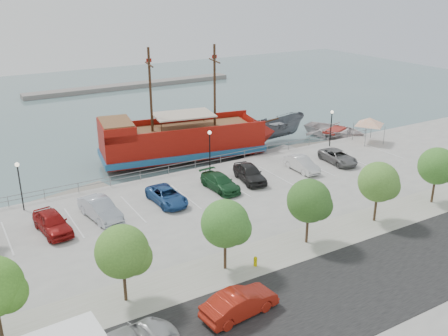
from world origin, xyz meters
TOP-DOWN VIEW (x-y plane):
  - ground at (0.00, 0.00)m, footprint 160.00×160.00m
  - land_slab at (0.00, -21.00)m, footprint 100.00×58.00m
  - street at (0.00, -16.00)m, footprint 100.00×8.00m
  - sidewalk at (0.00, -10.00)m, footprint 100.00×4.00m
  - seawall_railing at (0.00, 7.80)m, footprint 50.00×0.06m
  - far_shore at (10.00, 55.00)m, footprint 40.00×3.00m
  - pirate_ship at (1.89, 13.33)m, footprint 21.37×9.00m
  - patrol_boat at (13.64, 13.68)m, footprint 8.02×3.33m
  - speedboat at (20.89, 10.94)m, footprint 8.24×9.50m
  - dock_west at (-13.45, 9.20)m, footprint 7.75×3.90m
  - dock_mid at (9.44, 9.20)m, footprint 7.91×3.87m
  - dock_east at (16.09, 9.20)m, footprint 7.09×3.14m
  - canopy_tent at (20.98, 5.35)m, footprint 4.89×4.89m
  - street_sedan at (-9.78, -14.66)m, footprint 4.92×2.19m
  - fire_hydrant at (-6.09, -10.80)m, footprint 0.26×0.26m
  - lamp_post_left at (-18.00, 6.50)m, footprint 0.36×0.36m
  - lamp_post_mid at (0.00, 6.50)m, footprint 0.36×0.36m
  - lamp_post_right at (16.00, 6.50)m, footprint 0.36×0.36m
  - tree_b at (-14.85, -10.07)m, footprint 3.30×3.20m
  - tree_c at (-7.85, -10.07)m, footprint 3.30×3.20m
  - tree_d at (-0.85, -10.07)m, footprint 3.30×3.20m
  - tree_e at (6.15, -10.07)m, footprint 3.30×3.20m
  - tree_f at (13.15, -10.07)m, footprint 3.30×3.20m
  - parked_car_a at (-16.75, 1.24)m, footprint 2.50×5.01m
  - parked_car_b at (-12.86, 1.69)m, footprint 2.52×5.22m
  - parked_car_c at (-6.96, 1.67)m, footprint 2.46×4.95m
  - parked_car_d at (-1.47, 1.90)m, footprint 2.26×4.98m
  - parked_car_e at (2.02, 2.24)m, footprint 2.73×5.11m
  - parked_car_f at (8.09, 1.86)m, footprint 1.62×4.42m
  - parked_car_g at (12.91, 1.77)m, footprint 2.63×5.00m

SIDE VIEW (x-z plane):
  - ground at x=0.00m, z-range -1.00..-1.00m
  - dock_east at x=16.09m, z-range -1.00..-0.61m
  - dock_west at x=-13.45m, z-range -1.00..-0.57m
  - dock_mid at x=9.44m, z-range -1.00..-0.57m
  - land_slab at x=0.00m, z-range -1.20..0.00m
  - far_shore at x=10.00m, z-range -1.00..-0.20m
  - speedboat at x=20.89m, z-range -1.00..0.65m
  - street at x=0.00m, z-range -0.01..0.03m
  - sidewalk at x=0.00m, z-range -0.01..0.04m
  - fire_hydrant at x=-6.09m, z-range 0.03..0.79m
  - seawall_railing at x=0.00m, z-range 0.03..1.03m
  - patrol_boat at x=13.64m, z-range -1.00..2.05m
  - parked_car_g at x=12.91m, z-range 0.00..1.34m
  - parked_car_c at x=-6.96m, z-range 0.00..1.35m
  - parked_car_d at x=-1.47m, z-range 0.00..1.41m
  - parked_car_f at x=8.09m, z-range 0.00..1.45m
  - street_sedan at x=-9.78m, z-range 0.00..1.57m
  - parked_car_a at x=-16.75m, z-range 0.00..1.64m
  - parked_car_b at x=-12.86m, z-range 0.00..1.65m
  - parked_car_e at x=2.02m, z-range 0.00..1.65m
  - pirate_ship at x=1.89m, z-range -5.42..7.87m
  - lamp_post_left at x=-18.00m, z-range 0.80..5.08m
  - lamp_post_mid at x=0.00m, z-range 0.80..5.08m
  - lamp_post_right at x=16.00m, z-range 0.80..5.08m
  - canopy_tent at x=20.98m, z-range 1.28..4.75m
  - tree_b at x=-14.85m, z-range 0.80..5.80m
  - tree_c at x=-7.85m, z-range 0.80..5.80m
  - tree_d at x=-0.85m, z-range 0.80..5.80m
  - tree_e at x=6.15m, z-range 0.80..5.80m
  - tree_f at x=13.15m, z-range 0.80..5.80m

